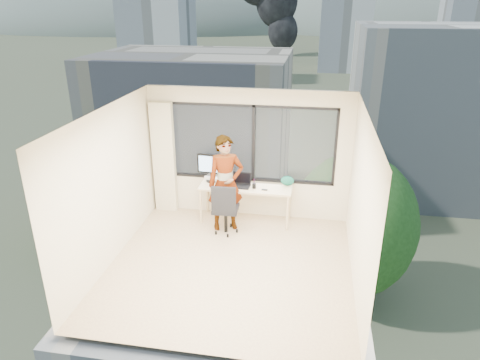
% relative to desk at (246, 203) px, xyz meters
% --- Properties ---
extents(floor, '(4.00, 4.00, 0.01)m').
position_rel_desk_xyz_m(floor, '(0.00, -1.66, -0.38)').
color(floor, '#CBB984').
rests_on(floor, ground).
extents(ceiling, '(4.00, 4.00, 0.01)m').
position_rel_desk_xyz_m(ceiling, '(0.00, -1.66, 2.23)').
color(ceiling, white).
rests_on(ceiling, ground).
extents(wall_front, '(4.00, 0.01, 2.60)m').
position_rel_desk_xyz_m(wall_front, '(0.00, -3.66, 0.93)').
color(wall_front, beige).
rests_on(wall_front, ground).
extents(wall_left, '(0.01, 4.00, 2.60)m').
position_rel_desk_xyz_m(wall_left, '(-2.00, -1.66, 0.93)').
color(wall_left, beige).
rests_on(wall_left, ground).
extents(wall_right, '(0.01, 4.00, 2.60)m').
position_rel_desk_xyz_m(wall_right, '(2.00, -1.66, 0.93)').
color(wall_right, beige).
rests_on(wall_right, ground).
extents(window_wall, '(3.30, 0.16, 1.55)m').
position_rel_desk_xyz_m(window_wall, '(0.05, 0.34, 1.15)').
color(window_wall, black).
rests_on(window_wall, ground).
extents(curtain, '(0.45, 0.14, 2.30)m').
position_rel_desk_xyz_m(curtain, '(-1.72, 0.22, 0.77)').
color(curtain, beige).
rests_on(curtain, floor).
extents(desk, '(1.80, 0.60, 0.75)m').
position_rel_desk_xyz_m(desk, '(0.00, 0.00, 0.00)').
color(desk, beige).
rests_on(desk, floor).
extents(chair, '(0.56, 0.56, 1.05)m').
position_rel_desk_xyz_m(chair, '(-0.30, -0.53, 0.15)').
color(chair, black).
rests_on(chair, floor).
extents(person, '(0.79, 0.66, 1.86)m').
position_rel_desk_xyz_m(person, '(-0.33, -0.35, 0.55)').
color(person, '#2D2D33').
rests_on(person, floor).
extents(monitor, '(0.58, 0.17, 0.57)m').
position_rel_desk_xyz_m(monitor, '(-0.71, 0.14, 0.66)').
color(monitor, black).
rests_on(monitor, desk).
extents(game_console, '(0.41, 0.38, 0.08)m').
position_rel_desk_xyz_m(game_console, '(-0.67, 0.25, 0.42)').
color(game_console, white).
rests_on(game_console, desk).
extents(laptop, '(0.38, 0.40, 0.23)m').
position_rel_desk_xyz_m(laptop, '(-0.09, -0.04, 0.49)').
color(laptop, black).
rests_on(laptop, desk).
extents(cellphone, '(0.12, 0.06, 0.01)m').
position_rel_desk_xyz_m(cellphone, '(0.39, -0.13, 0.38)').
color(cellphone, black).
rests_on(cellphone, desk).
extents(pen_cup, '(0.09, 0.09, 0.09)m').
position_rel_desk_xyz_m(pen_cup, '(0.17, -0.07, 0.42)').
color(pen_cup, black).
rests_on(pen_cup, desk).
extents(handbag, '(0.28, 0.20, 0.20)m').
position_rel_desk_xyz_m(handbag, '(0.80, 0.18, 0.47)').
color(handbag, '#0B4336').
rests_on(handbag, desk).
extents(exterior_ground, '(400.00, 400.00, 0.04)m').
position_rel_desk_xyz_m(exterior_ground, '(0.00, 118.34, -14.38)').
color(exterior_ground, '#515B3D').
rests_on(exterior_ground, ground).
extents(near_bldg_a, '(16.00, 12.00, 14.00)m').
position_rel_desk_xyz_m(near_bldg_a, '(-9.00, 28.34, -7.38)').
color(near_bldg_a, beige).
rests_on(near_bldg_a, exterior_ground).
extents(near_bldg_b, '(14.00, 13.00, 16.00)m').
position_rel_desk_xyz_m(near_bldg_b, '(12.00, 36.34, -6.38)').
color(near_bldg_b, white).
rests_on(near_bldg_b, exterior_ground).
extents(far_tower_a, '(14.00, 14.00, 28.00)m').
position_rel_desk_xyz_m(far_tower_a, '(-35.00, 93.34, -0.38)').
color(far_tower_a, silver).
rests_on(far_tower_a, exterior_ground).
extents(far_tower_b, '(13.00, 13.00, 30.00)m').
position_rel_desk_xyz_m(far_tower_b, '(8.00, 118.34, 0.62)').
color(far_tower_b, silver).
rests_on(far_tower_b, exterior_ground).
extents(far_tower_c, '(15.00, 15.00, 26.00)m').
position_rel_desk_xyz_m(far_tower_c, '(45.00, 138.34, -1.38)').
color(far_tower_c, silver).
rests_on(far_tower_c, exterior_ground).
extents(far_tower_d, '(16.00, 14.00, 22.00)m').
position_rel_desk_xyz_m(far_tower_d, '(-60.00, 148.34, -3.38)').
color(far_tower_d, silver).
rests_on(far_tower_d, exterior_ground).
extents(hill_a, '(288.00, 216.00, 90.00)m').
position_rel_desk_xyz_m(hill_a, '(-120.00, 318.34, -14.38)').
color(hill_a, slate).
rests_on(hill_a, exterior_ground).
extents(hill_b, '(300.00, 220.00, 96.00)m').
position_rel_desk_xyz_m(hill_b, '(100.00, 318.34, -14.38)').
color(hill_b, slate).
rests_on(hill_b, exterior_ground).
extents(tree_a, '(7.00, 7.00, 8.00)m').
position_rel_desk_xyz_m(tree_a, '(-16.00, 20.34, -10.38)').
color(tree_a, '#234D19').
rests_on(tree_a, exterior_ground).
extents(tree_b, '(7.60, 7.60, 9.00)m').
position_rel_desk_xyz_m(tree_b, '(4.00, 16.34, -9.88)').
color(tree_b, '#234D19').
rests_on(tree_b, exterior_ground).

